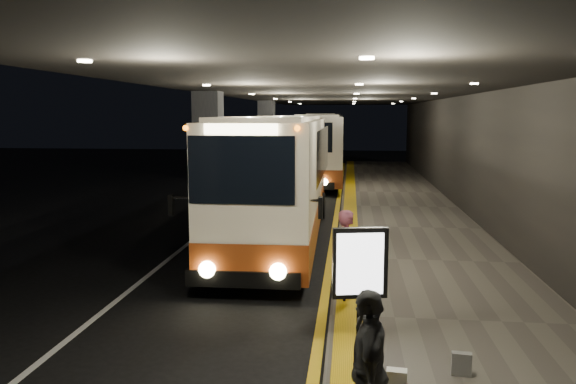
# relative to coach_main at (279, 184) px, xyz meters

# --- Properties ---
(ground) EXTENTS (90.00, 90.00, 0.00)m
(ground) POSITION_rel_coach_main_xyz_m (-0.77, -3.21, -1.70)
(ground) COLOR black
(lane_line_white) EXTENTS (0.12, 50.00, 0.01)m
(lane_line_white) POSITION_rel_coach_main_xyz_m (-2.57, 1.79, -1.70)
(lane_line_white) COLOR silver
(lane_line_white) RESTS_ON ground
(kerb_stripe_yellow) EXTENTS (0.18, 50.00, 0.01)m
(kerb_stripe_yellow) POSITION_rel_coach_main_xyz_m (1.58, 1.79, -1.70)
(kerb_stripe_yellow) COLOR gold
(kerb_stripe_yellow) RESTS_ON ground
(sidewalk) EXTENTS (4.50, 50.00, 0.15)m
(sidewalk) POSITION_rel_coach_main_xyz_m (3.98, 1.79, -1.63)
(sidewalk) COLOR #514C44
(sidewalk) RESTS_ON ground
(tactile_strip) EXTENTS (0.50, 50.00, 0.01)m
(tactile_strip) POSITION_rel_coach_main_xyz_m (2.08, 1.79, -1.55)
(tactile_strip) COLOR gold
(tactile_strip) RESTS_ON sidewalk
(terminal_wall) EXTENTS (0.10, 50.00, 6.00)m
(terminal_wall) POSITION_rel_coach_main_xyz_m (6.23, 1.79, 1.30)
(terminal_wall) COLOR black
(terminal_wall) RESTS_ON ground
(support_columns) EXTENTS (0.80, 24.80, 4.40)m
(support_columns) POSITION_rel_coach_main_xyz_m (-2.27, 0.79, 0.50)
(support_columns) COLOR black
(support_columns) RESTS_ON ground
(canopy) EXTENTS (9.00, 50.00, 0.40)m
(canopy) POSITION_rel_coach_main_xyz_m (1.73, 1.79, 2.90)
(canopy) COLOR black
(canopy) RESTS_ON support_columns
(coach_main) EXTENTS (2.59, 11.46, 3.55)m
(coach_main) POSITION_rel_coach_main_xyz_m (0.00, 0.00, 0.00)
(coach_main) COLOR #EFE1C8
(coach_main) RESTS_ON ground
(coach_second) EXTENTS (3.04, 11.53, 3.58)m
(coach_second) POSITION_rel_coach_main_xyz_m (0.23, 14.49, 0.02)
(coach_second) COLOR #EFE1C8
(coach_second) RESTS_ON ground
(coach_third) EXTENTS (2.68, 11.64, 3.64)m
(coach_third) POSITION_rel_coach_main_xyz_m (0.02, 29.57, 0.04)
(coach_third) COLOR #EFE1C8
(coach_third) RESTS_ON ground
(passenger_boarding) EXTENTS (0.48, 0.67, 1.72)m
(passenger_boarding) POSITION_rel_coach_main_xyz_m (2.03, -5.26, -0.69)
(passenger_boarding) COLOR #B3536D
(passenger_boarding) RESTS_ON sidewalk
(passenger_waiting_grey) EXTENTS (0.54, 1.04, 1.77)m
(passenger_waiting_grey) POSITION_rel_coach_main_xyz_m (2.28, -10.38, -0.67)
(passenger_waiting_grey) COLOR #55565A
(passenger_waiting_grey) RESTS_ON sidewalk
(bag_polka) EXTENTS (0.28, 0.14, 0.32)m
(bag_polka) POSITION_rel_coach_main_xyz_m (3.62, -8.53, -1.39)
(bag_polka) COLOR black
(bag_polka) RESTS_ON sidewalk
(bag_plain) EXTENTS (0.28, 0.18, 0.33)m
(bag_plain) POSITION_rel_coach_main_xyz_m (2.69, -9.16, -1.39)
(bag_plain) COLOR silver
(bag_plain) RESTS_ON sidewalk
(info_sign) EXTENTS (0.87, 0.27, 1.84)m
(info_sign) POSITION_rel_coach_main_xyz_m (2.23, -7.51, -0.32)
(info_sign) COLOR black
(info_sign) RESTS_ON sidewalk
(stanchion_post) EXTENTS (0.05, 0.05, 1.13)m
(stanchion_post) POSITION_rel_coach_main_xyz_m (1.98, -5.63, -0.99)
(stanchion_post) COLOR black
(stanchion_post) RESTS_ON sidewalk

